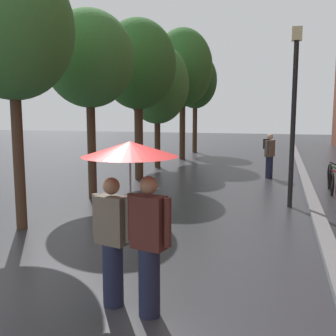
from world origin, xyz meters
TOP-DOWN VIEW (x-y plane):
  - ground_plane at (0.00, 0.00)m, footprint 80.00×80.00m
  - kerb_strip at (3.20, 10.00)m, footprint 0.30×36.00m
  - street_tree_0 at (-2.84, 2.97)m, footprint 2.43×2.43m
  - street_tree_1 at (-2.76, 6.15)m, footprint 2.45×2.45m
  - street_tree_2 at (-2.55, 9.47)m, footprint 2.66×2.66m
  - street_tree_3 at (-2.81, 12.58)m, footprint 2.70×2.70m
  - street_tree_4 at (-2.47, 15.79)m, footprint 2.96×2.96m
  - street_tree_5 at (-2.54, 19.22)m, footprint 2.51×2.51m
  - couple_under_umbrella at (0.60, 0.32)m, footprint 1.15×1.15m
  - street_lamp_post at (2.60, 6.45)m, footprint 0.24×0.24m
  - pedestrian_walking_midground at (1.95, 10.92)m, footprint 0.43×0.54m

SIDE VIEW (x-z plane):
  - ground_plane at x=0.00m, z-range 0.00..0.00m
  - kerb_strip at x=3.20m, z-range 0.00..0.12m
  - pedestrian_walking_midground at x=1.95m, z-range 0.06..1.67m
  - couple_under_umbrella at x=0.60m, z-range 0.36..2.45m
  - street_lamp_post at x=2.60m, z-range 0.37..4.81m
  - street_tree_3 at x=-2.81m, z-range 0.93..6.19m
  - street_tree_1 at x=-2.76m, z-range 1.24..6.39m
  - street_tree_2 at x=-2.55m, z-range 1.21..6.82m
  - street_tree_0 at x=-2.84m, z-range 1.30..6.75m
  - street_tree_5 at x=-2.54m, z-range 1.26..7.03m
  - street_tree_4 at x=-2.47m, z-range 1.29..7.77m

